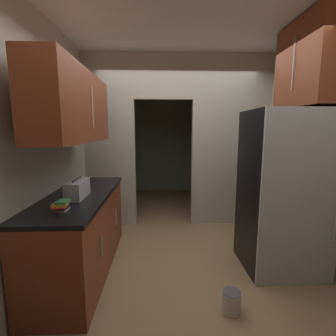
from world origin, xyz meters
The scene contains 12 objects.
ground centered at (0.00, 0.00, 0.00)m, with size 20.00×20.00×0.00m, color #93704C.
kitchen_overhead_slab centered at (0.00, 0.40, 2.80)m, with size 3.40×6.66×0.06m, color silver.
kitchen_partition centered at (0.07, 1.33, 1.49)m, with size 3.00×0.12×2.77m.
adjoining_room_shell centered at (0.00, 2.94, 1.38)m, with size 3.00×2.36×2.77m.
kitchen_flank_left centered at (-1.55, -0.59, 1.38)m, with size 0.10×3.83×2.77m, color #ADA899.
refrigerator centered at (1.08, -0.08, 0.90)m, with size 0.82×0.78×1.80m.
lower_cabinet_run centered at (-1.18, -0.05, 0.45)m, with size 0.64×1.85×0.89m.
upper_cabinet_counterside centered at (-1.18, -0.05, 1.82)m, with size 0.36×1.67×0.73m.
upper_cabinet_fridgeside centered at (1.32, 0.03, 2.29)m, with size 0.36×0.90×0.92m.
boombox centered at (-1.16, -0.20, 0.98)m, with size 0.17×0.38×0.21m.
book_stack centered at (-1.16, -0.63, 0.94)m, with size 0.13×0.15×0.09m.
paint_can centered at (0.31, -0.78, 0.10)m, with size 0.17×0.17×0.19m.
Camera 1 is at (-0.32, -2.70, 1.59)m, focal length 26.20 mm.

